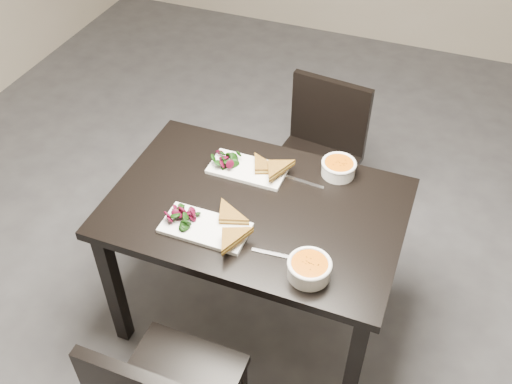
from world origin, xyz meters
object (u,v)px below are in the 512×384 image
table (256,221)px  soup_bowl_far (339,167)px  soup_bowl_near (309,268)px  plate_near (205,228)px  chair_far (319,151)px  plate_far (248,169)px

table → soup_bowl_far: (0.26, 0.31, 0.14)m
table → soup_bowl_near: size_ratio=7.43×
plate_near → soup_bowl_far: size_ratio=2.26×
table → chair_far: 0.77m
table → chair_far: size_ratio=1.41×
table → soup_bowl_near: bearing=-41.5°
plate_near → soup_bowl_near: size_ratio=2.11×
soup_bowl_near → plate_near: bearing=170.8°
table → soup_bowl_far: soup_bowl_far is taller
soup_bowl_near → table: bearing=138.5°
table → soup_bowl_near: (0.31, -0.27, 0.14)m
plate_far → soup_bowl_near: bearing=-47.5°
soup_bowl_near → soup_bowl_far: 0.58m
chair_far → soup_bowl_far: size_ratio=5.63×
table → plate_near: 0.27m
soup_bowl_near → plate_far: bearing=132.5°
soup_bowl_far → plate_far: bearing=-161.9°
plate_near → chair_far: bearing=78.2°
plate_far → table: bearing=-59.1°
chair_far → plate_near: bearing=-95.1°
chair_far → soup_bowl_far: (0.20, -0.45, 0.30)m
table → plate_near: (-0.13, -0.20, 0.11)m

